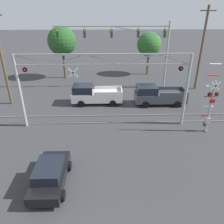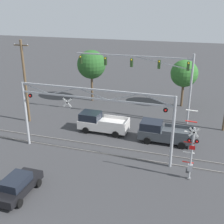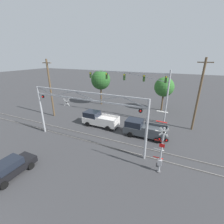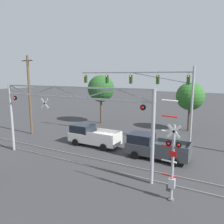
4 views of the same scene
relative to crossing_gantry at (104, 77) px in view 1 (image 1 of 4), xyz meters
name	(u,v)px [view 1 (image 1 of 4)]	position (x,y,z in m)	size (l,w,h in m)	color
rail_track_near	(105,123)	(0.02, 0.28, -4.42)	(80.00, 0.08, 0.10)	gray
rail_track_far	(105,116)	(0.02, 1.72, -4.42)	(80.00, 0.08, 0.10)	gray
crossing_gantry	(104,77)	(0.00, 0.00, 0.00)	(14.28, 0.28, 6.39)	#9EA0A5
crossing_signal_mast	(210,108)	(8.65, -1.39, -2.21)	(1.20, 0.35, 5.90)	#9EA0A5
traffic_signal_span	(135,41)	(3.76, 10.14, 1.44)	(13.95, 0.39, 8.15)	#9EA0A5
pickup_truck_lead	(94,95)	(-1.11, 4.96, -3.46)	(5.44, 2.31, 2.08)	silver
pickup_truck_following	(157,95)	(5.73, 4.54, -3.46)	(5.46, 2.31, 2.08)	#3D4247
sedan_waiting	(50,174)	(-3.18, -7.25, -3.69)	(2.03, 4.10, 1.52)	black
utility_pole_left	(2,59)	(-10.25, 5.06, 0.46)	(1.80, 0.28, 9.56)	brown
utility_pole_right	(202,49)	(11.78, 9.33, 0.61)	(1.80, 0.28, 9.85)	brown
background_tree_beyond_span	(149,44)	(6.68, 16.05, 0.09)	(3.60, 3.60, 6.38)	brown
background_tree_far_left_verge	(62,41)	(-5.89, 14.55, 0.79)	(3.98, 3.98, 7.27)	brown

